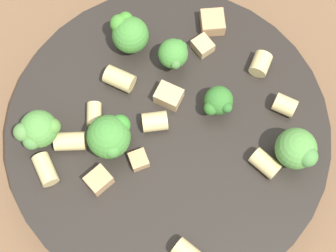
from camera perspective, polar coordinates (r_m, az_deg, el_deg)
name	(u,v)px	position (r m, az deg, el deg)	size (l,w,h in m)	color
ground_plane	(168,143)	(0.55, 0.00, -1.72)	(2.00, 2.00, 0.00)	brown
pasta_bowl	(168,135)	(0.53, 0.00, -0.96)	(0.30, 0.30, 0.04)	#28231E
broccoli_floret_0	(218,102)	(0.51, 5.12, 2.49)	(0.03, 0.03, 0.03)	#84AD60
broccoli_floret_1	(174,53)	(0.52, 0.59, 7.38)	(0.03, 0.03, 0.04)	#9EC175
broccoli_floret_2	(129,33)	(0.53, -3.99, 9.41)	(0.04, 0.03, 0.04)	#9EC175
broccoli_floret_3	(297,150)	(0.50, 13.01, -2.36)	(0.04, 0.04, 0.04)	#93B766
broccoli_floret_4	(38,130)	(0.50, -13.08, -0.40)	(0.04, 0.04, 0.04)	#93B766
broccoli_floret_5	(110,136)	(0.49, -5.92, -1.06)	(0.04, 0.04, 0.04)	#93B766
rigatoni_0	(70,141)	(0.51, -9.90, -1.54)	(0.02, 0.02, 0.03)	#E0C67F
rigatoni_1	(267,159)	(0.51, 9.99, -3.34)	(0.02, 0.02, 0.03)	#E0C67F
rigatoni_2	(119,79)	(0.53, -4.95, 4.79)	(0.02, 0.02, 0.03)	#E0C67F
rigatoni_3	(261,64)	(0.54, 9.39, 6.24)	(0.02, 0.02, 0.02)	#E0C67F
rigatoni_4	(154,124)	(0.51, -1.43, 0.25)	(0.02, 0.02, 0.02)	#E0C67F
rigatoni_5	(94,115)	(0.52, -7.52, 1.16)	(0.01, 0.01, 0.02)	#E0C67F
rigatoni_7	(45,169)	(0.51, -12.35, -4.34)	(0.02, 0.02, 0.03)	#E0C67F
rigatoni_8	(285,105)	(0.52, 11.78, 2.08)	(0.02, 0.02, 0.02)	#E0C67F
chicken_chunk_0	(169,96)	(0.52, 0.07, 3.07)	(0.02, 0.02, 0.01)	tan
chicken_chunk_1	(139,160)	(0.50, -2.99, -3.46)	(0.02, 0.02, 0.01)	tan
chicken_chunk_2	(213,22)	(0.55, 4.54, 10.47)	(0.02, 0.02, 0.01)	tan
chicken_chunk_3	(99,180)	(0.50, -7.05, -5.49)	(0.02, 0.02, 0.02)	tan
chicken_chunk_4	(205,47)	(0.54, 3.76, 8.06)	(0.02, 0.02, 0.01)	tan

